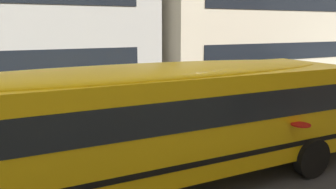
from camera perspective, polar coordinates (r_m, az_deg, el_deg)
name	(u,v)px	position (r m, az deg, el deg)	size (l,w,h in m)	color
ground_plane	(164,153)	(9.72, -0.72, -9.92)	(400.00, 400.00, 0.00)	#38383D
sidewalk_far	(101,102)	(16.29, -11.38, -1.25)	(120.00, 3.00, 0.01)	gray
lane_centreline	(164,153)	(9.72, -0.72, -9.91)	(110.00, 0.16, 0.01)	silver
school_bus	(145,117)	(7.23, -3.94, -3.84)	(12.40, 2.93, 2.77)	yellow
parked_car_red_near_corner	(275,80)	(17.93, 17.74, 2.32)	(3.98, 2.03, 1.64)	maroon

